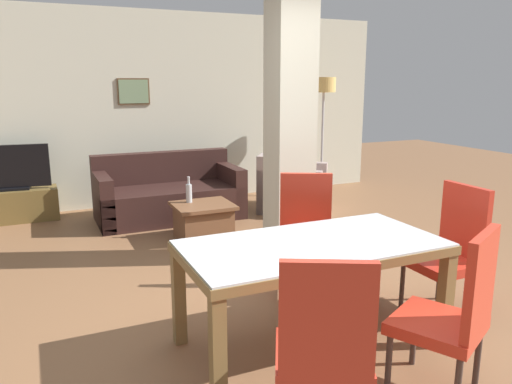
{
  "coord_description": "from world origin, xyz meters",
  "views": [
    {
      "loc": [
        -1.61,
        -2.67,
        1.76
      ],
      "look_at": [
        0.0,
        0.9,
        0.88
      ],
      "focal_mm": 35.0,
      "sensor_mm": 36.0,
      "label": 1
    }
  ],
  "objects_px": {
    "bottle": "(189,193)",
    "dining_table": "(312,263)",
    "armchair": "(290,189)",
    "dining_chair_far_right": "(306,231)",
    "sofa": "(169,196)",
    "tv_screen": "(13,168)",
    "floor_lamp": "(324,96)",
    "tv_stand": "(17,205)",
    "dining_chair_near_right": "(454,311)",
    "dining_chair_near_left": "(324,345)",
    "coffee_table": "(203,221)",
    "dining_chair_head_right": "(451,247)"
  },
  "relations": [
    {
      "from": "floor_lamp",
      "to": "dining_chair_near_right",
      "type": "bearing_deg",
      "value": -113.41
    },
    {
      "from": "dining_chair_far_right",
      "to": "coffee_table",
      "type": "distance_m",
      "value": 1.75
    },
    {
      "from": "dining_chair_far_right",
      "to": "sofa",
      "type": "distance_m",
      "value": 2.77
    },
    {
      "from": "tv_screen",
      "to": "tv_stand",
      "type": "bearing_deg",
      "value": 5.83
    },
    {
      "from": "dining_chair_near_right",
      "to": "tv_stand",
      "type": "xyz_separation_m",
      "value": [
        -2.28,
        4.99,
        -0.32
      ]
    },
    {
      "from": "dining_chair_far_right",
      "to": "tv_screen",
      "type": "relative_size",
      "value": 1.15
    },
    {
      "from": "dining_chair_near_right",
      "to": "sofa",
      "type": "height_order",
      "value": "dining_chair_near_right"
    },
    {
      "from": "dining_table",
      "to": "dining_chair_head_right",
      "type": "height_order",
      "value": "dining_chair_head_right"
    },
    {
      "from": "sofa",
      "to": "coffee_table",
      "type": "xyz_separation_m",
      "value": [
        0.13,
        -1.03,
        -0.08
      ]
    },
    {
      "from": "dining_chair_near_left",
      "to": "dining_chair_near_right",
      "type": "height_order",
      "value": "same"
    },
    {
      "from": "dining_chair_far_right",
      "to": "sofa",
      "type": "relative_size",
      "value": 0.55
    },
    {
      "from": "tv_stand",
      "to": "tv_screen",
      "type": "bearing_deg",
      "value": 0.0
    },
    {
      "from": "dining_chair_near_right",
      "to": "dining_chair_far_right",
      "type": "distance_m",
      "value": 1.63
    },
    {
      "from": "dining_chair_head_right",
      "to": "tv_screen",
      "type": "height_order",
      "value": "dining_chair_head_right"
    },
    {
      "from": "bottle",
      "to": "dining_table",
      "type": "bearing_deg",
      "value": -89.03
    },
    {
      "from": "dining_chair_near_right",
      "to": "tv_stand",
      "type": "distance_m",
      "value": 5.49
    },
    {
      "from": "dining_table",
      "to": "dining_chair_far_right",
      "type": "bearing_deg",
      "value": 62.69
    },
    {
      "from": "coffee_table",
      "to": "tv_screen",
      "type": "bearing_deg",
      "value": 139.12
    },
    {
      "from": "tv_screen",
      "to": "dining_chair_near_right",
      "type": "bearing_deg",
      "value": 120.39
    },
    {
      "from": "dining_table",
      "to": "tv_stand",
      "type": "distance_m",
      "value": 4.59
    },
    {
      "from": "bottle",
      "to": "dining_chair_far_right",
      "type": "bearing_deg",
      "value": -75.65
    },
    {
      "from": "dining_table",
      "to": "tv_screen",
      "type": "xyz_separation_m",
      "value": [
        -1.86,
        4.18,
        0.1
      ]
    },
    {
      "from": "coffee_table",
      "to": "dining_chair_near_left",
      "type": "bearing_deg",
      "value": -98.44
    },
    {
      "from": "armchair",
      "to": "dining_table",
      "type": "bearing_deg",
      "value": 11.67
    },
    {
      "from": "floor_lamp",
      "to": "tv_stand",
      "type": "bearing_deg",
      "value": 175.7
    },
    {
      "from": "dining_chair_head_right",
      "to": "floor_lamp",
      "type": "xyz_separation_m",
      "value": [
        1.23,
        3.85,
        1.0
      ]
    },
    {
      "from": "tv_stand",
      "to": "floor_lamp",
      "type": "height_order",
      "value": "floor_lamp"
    },
    {
      "from": "dining_table",
      "to": "armchair",
      "type": "relative_size",
      "value": 1.44
    },
    {
      "from": "dining_chair_near_left",
      "to": "floor_lamp",
      "type": "xyz_separation_m",
      "value": [
        2.86,
        4.68,
        1.0
      ]
    },
    {
      "from": "dining_chair_near_left",
      "to": "armchair",
      "type": "height_order",
      "value": "dining_chair_near_left"
    },
    {
      "from": "tv_stand",
      "to": "dining_table",
      "type": "bearing_deg",
      "value": -66.03
    },
    {
      "from": "dining_chair_far_right",
      "to": "armchair",
      "type": "xyz_separation_m",
      "value": [
        1.17,
        2.45,
        -0.24
      ]
    },
    {
      "from": "dining_chair_near_left",
      "to": "dining_chair_far_right",
      "type": "height_order",
      "value": "same"
    },
    {
      "from": "armchair",
      "to": "tv_screen",
      "type": "distance_m",
      "value": 3.59
    },
    {
      "from": "sofa",
      "to": "dining_chair_head_right",
      "type": "bearing_deg",
      "value": 109.8
    },
    {
      "from": "sofa",
      "to": "dining_table",
      "type": "bearing_deg",
      "value": 90.94
    },
    {
      "from": "dining_chair_near_right",
      "to": "tv_stand",
      "type": "height_order",
      "value": "dining_chair_near_right"
    },
    {
      "from": "dining_table",
      "to": "armchair",
      "type": "bearing_deg",
      "value": 64.08
    },
    {
      "from": "tv_stand",
      "to": "dining_chair_near_right",
      "type": "bearing_deg",
      "value": -65.43
    },
    {
      "from": "tv_screen",
      "to": "floor_lamp",
      "type": "bearing_deg",
      "value": -178.47
    },
    {
      "from": "dining_chair_far_right",
      "to": "armchair",
      "type": "distance_m",
      "value": 2.73
    },
    {
      "from": "dining_table",
      "to": "bottle",
      "type": "bearing_deg",
      "value": 90.97
    },
    {
      "from": "dining_chair_near_left",
      "to": "bottle",
      "type": "height_order",
      "value": "dining_chair_near_left"
    },
    {
      "from": "dining_chair_near_right",
      "to": "floor_lamp",
      "type": "bearing_deg",
      "value": 39.04
    },
    {
      "from": "dining_chair_near_right",
      "to": "bottle",
      "type": "xyz_separation_m",
      "value": [
        -0.47,
        3.46,
        -0.0
      ]
    },
    {
      "from": "dining_chair_near_left",
      "to": "armchair",
      "type": "relative_size",
      "value": 0.83
    },
    {
      "from": "dining_chair_head_right",
      "to": "armchair",
      "type": "xyz_separation_m",
      "value": [
        0.38,
        3.27,
        -0.24
      ]
    },
    {
      "from": "dining_table",
      "to": "dining_chair_near_right",
      "type": "height_order",
      "value": "dining_chair_near_right"
    },
    {
      "from": "coffee_table",
      "to": "floor_lamp",
      "type": "bearing_deg",
      "value": 29.61
    },
    {
      "from": "dining_table",
      "to": "dining_chair_far_right",
      "type": "relative_size",
      "value": 1.72
    }
  ]
}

